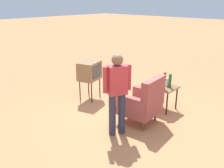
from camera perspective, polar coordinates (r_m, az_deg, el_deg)
The scene contains 9 objects.
ground_plane at distance 5.63m, azimuth 4.40°, elevation -8.38°, with size 60.00×60.00×0.00m, color #C17A4C.
armchair at distance 5.35m, azimuth 7.27°, elevation -4.09°, with size 0.84×0.85×1.06m.
side_table at distance 6.10m, azimuth 11.93°, elevation -1.34°, with size 0.56×0.56×0.59m.
tv_on_stand at distance 6.56m, azimuth -5.18°, elevation 3.00°, with size 0.70×0.59×1.03m.
person_standing at distance 4.73m, azimuth 1.20°, elevation -1.39°, with size 0.52×0.36×1.64m.
bottle_short_clear at distance 6.09m, azimuth 12.50°, elevation 0.41°, with size 0.06×0.06×0.20m, color silver.
bottle_wine_green at distance 6.02m, azimuth 13.19°, elevation 0.76°, with size 0.07×0.07×0.32m, color #1E5623.
bottle_tall_amber at distance 6.22m, azimuth 12.05°, elevation 1.34°, with size 0.07×0.07×0.30m, color brown.
flower_vase at distance 5.84m, azimuth 11.81°, elevation 0.15°, with size 0.15×0.10×0.27m.
Camera 1 is at (3.96, 3.05, 2.59)m, focal length 39.74 mm.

